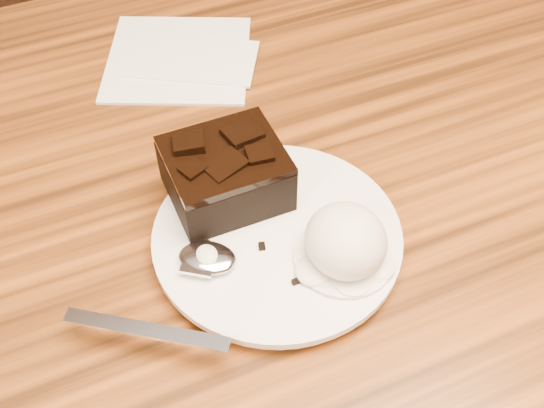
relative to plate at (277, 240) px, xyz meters
name	(u,v)px	position (x,y,z in m)	size (l,w,h in m)	color
plate	(277,240)	(0.00, 0.00, 0.00)	(0.19, 0.19, 0.02)	white
brownie	(226,177)	(-0.02, 0.05, 0.03)	(0.09, 0.08, 0.04)	black
ice_cream_scoop	(346,241)	(0.04, -0.04, 0.03)	(0.06, 0.06, 0.05)	white
melt_puddle	(344,257)	(0.04, -0.04, 0.01)	(0.08, 0.08, 0.00)	silver
spoon	(208,259)	(-0.06, -0.01, 0.01)	(0.03, 0.17, 0.01)	silver
napkin	(178,57)	(0.00, 0.26, -0.01)	(0.14, 0.14, 0.01)	white
crumb_a	(262,246)	(-0.02, -0.01, 0.01)	(0.01, 0.01, 0.00)	black
crumb_b	(207,243)	(-0.05, 0.01, 0.01)	(0.01, 0.01, 0.00)	black
crumb_c	(296,281)	(-0.01, -0.05, 0.01)	(0.01, 0.00, 0.00)	black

